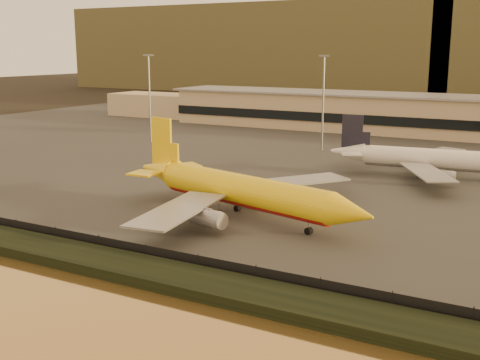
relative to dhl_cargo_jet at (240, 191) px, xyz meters
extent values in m
plane|color=black|center=(-2.43, -11.38, -4.63)|extent=(900.00, 900.00, 0.00)
cube|color=black|center=(-2.43, -28.38, -3.93)|extent=(320.00, 7.00, 1.40)
cube|color=#2D2D2D|center=(-2.43, 83.62, -4.53)|extent=(320.00, 220.00, 0.20)
cube|color=black|center=(-2.43, -24.38, -3.33)|extent=(300.00, 0.05, 2.20)
cube|color=#C3AF87|center=(-2.43, 113.62, 1.57)|extent=(160.00, 22.00, 12.00)
cube|color=black|center=(-2.43, 102.42, 0.57)|extent=(160.00, 0.60, 3.00)
cube|color=gray|center=(-2.43, 113.62, 7.87)|extent=(164.00, 24.00, 0.60)
cube|color=#C3AF87|center=(-97.43, 117.62, 0.07)|extent=(50.00, 18.00, 9.00)
cylinder|color=slate|center=(-62.43, 58.62, 8.07)|extent=(0.50, 0.50, 25.00)
cube|color=slate|center=(-62.43, 58.62, 20.77)|extent=(2.20, 2.20, 0.40)
cylinder|color=slate|center=(-12.43, 68.62, 8.07)|extent=(0.50, 0.50, 25.00)
cube|color=slate|center=(-12.43, 68.62, 20.77)|extent=(2.20, 2.20, 0.40)
cube|color=brown|center=(-142.43, 328.62, 22.87)|extent=(260.00, 160.00, 55.00)
cylinder|color=yellow|center=(0.88, -0.22, 0.27)|extent=(34.43, 13.25, 4.95)
cylinder|color=#A20F09|center=(0.88, -0.22, -0.60)|extent=(33.24, 11.96, 3.86)
cone|color=yellow|center=(20.71, -5.27, 0.27)|extent=(7.68, 6.44, 4.95)
cone|color=yellow|center=(-19.88, 5.06, 0.64)|extent=(9.52, 6.91, 4.95)
cube|color=yellow|center=(-18.96, 4.82, 6.08)|extent=(5.17, 1.67, 8.66)
cube|color=yellow|center=(-16.81, 9.39, 1.01)|extent=(6.54, 6.52, 0.30)
cube|color=yellow|center=(-19.25, -0.21, 1.01)|extent=(5.06, 5.00, 0.30)
cube|color=gray|center=(3.21, 12.79, -0.60)|extent=(18.05, 21.21, 0.30)
cylinder|color=gray|center=(4.72, 9.09, -1.96)|extent=(6.21, 4.05, 2.72)
cube|color=gray|center=(-3.30, -12.77, -0.60)|extent=(9.48, 22.12, 0.30)
cylinder|color=gray|center=(-0.20, -10.24, -1.96)|extent=(6.21, 4.05, 2.72)
cylinder|color=black|center=(13.56, -3.45, -3.89)|extent=(1.27, 1.11, 1.09)
cylinder|color=slate|center=(13.56, -3.45, -3.32)|extent=(0.19, 0.19, 2.23)
cylinder|color=black|center=(-3.13, -1.50, -3.89)|extent=(1.27, 1.11, 1.09)
cylinder|color=slate|center=(-3.13, -1.50, -3.32)|extent=(0.19, 0.19, 2.23)
cylinder|color=black|center=(-2.03, 2.82, -3.89)|extent=(1.27, 1.11, 1.09)
cylinder|color=slate|center=(-2.03, 2.82, -3.32)|extent=(0.19, 0.19, 2.23)
cylinder|color=white|center=(21.69, 47.69, -0.41)|extent=(30.81, 7.96, 4.24)
cylinder|color=gray|center=(21.69, 47.69, -1.15)|extent=(29.86, 6.93, 3.31)
cone|color=white|center=(2.76, 45.34, -0.09)|extent=(8.09, 5.14, 4.24)
cube|color=black|center=(3.60, 45.45, 4.57)|extent=(4.67, 0.91, 7.42)
cube|color=white|center=(3.92, 49.76, 0.23)|extent=(4.93, 4.76, 0.25)
cube|color=white|center=(4.97, 41.35, 0.23)|extent=(5.55, 5.44, 0.25)
cube|color=gray|center=(19.42, 59.15, -1.15)|extent=(10.65, 19.96, 0.25)
cylinder|color=gray|center=(21.88, 56.57, -2.31)|extent=(5.33, 2.94, 2.33)
cube|color=gray|center=(22.29, 36.02, -1.15)|extent=(14.45, 19.56, 0.25)
cylinder|color=gray|center=(24.04, 39.12, -2.31)|extent=(5.33, 2.94, 2.33)
cylinder|color=black|center=(18.77, 45.41, -3.97)|extent=(1.02, 0.85, 0.93)
cylinder|color=slate|center=(18.77, 45.41, -3.48)|extent=(0.22, 0.22, 1.91)
cylinder|color=black|center=(18.30, 49.19, -3.97)|extent=(1.02, 0.85, 0.93)
cylinder|color=slate|center=(18.30, 49.19, -3.48)|extent=(0.22, 0.22, 1.91)
cube|color=yellow|center=(7.99, 10.88, -3.56)|extent=(3.91, 1.79, 1.75)
cube|color=white|center=(-23.12, 22.69, -3.59)|extent=(3.98, 2.29, 1.69)
camera|label=1|loc=(45.89, -83.29, 22.57)|focal=45.00mm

